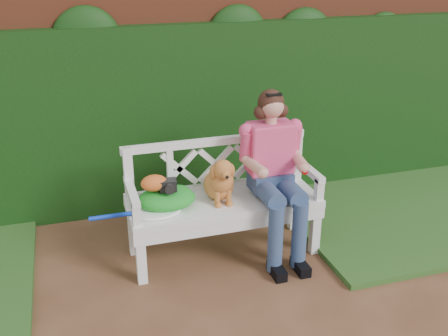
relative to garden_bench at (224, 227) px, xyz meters
name	(u,v)px	position (x,y,z in m)	size (l,w,h in m)	color
ground	(201,312)	(-0.38, -0.67, -0.24)	(60.00, 60.00, 0.00)	#50301D
brick_wall	(146,89)	(-0.38, 1.23, 0.86)	(10.00, 0.30, 2.20)	brown
ivy_hedge	(151,121)	(-0.38, 1.01, 0.61)	(10.00, 0.18, 1.70)	#153C0F
grass_right	(418,205)	(2.02, 0.23, -0.21)	(2.60, 2.00, 0.05)	#255B20
garden_bench	(224,227)	(0.00, 0.00, 0.00)	(1.58, 0.60, 0.48)	white
seated_woman	(271,177)	(0.38, -0.02, 0.39)	(0.53, 0.71, 1.26)	#CF2251
dog	(219,178)	(-0.03, 0.01, 0.43)	(0.25, 0.34, 0.37)	brown
tennis_racket	(152,210)	(-0.58, -0.04, 0.26)	(0.71, 0.30, 0.03)	white
green_bag	(167,198)	(-0.45, 0.01, 0.32)	(0.44, 0.34, 0.15)	#247422
camera_item	(168,185)	(-0.44, -0.01, 0.43)	(0.13, 0.10, 0.08)	black
baseball_glove	(154,183)	(-0.54, 0.01, 0.45)	(0.20, 0.14, 0.12)	#C4551F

